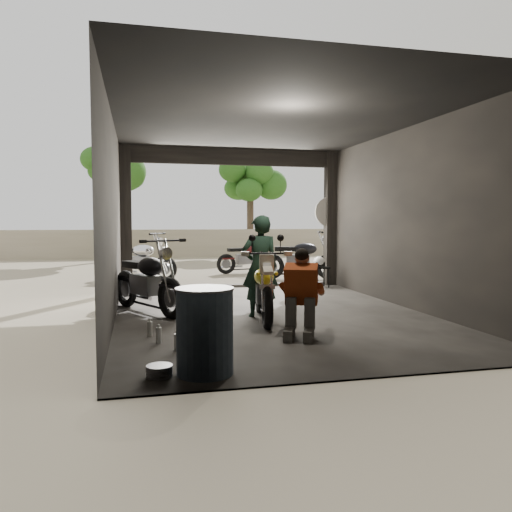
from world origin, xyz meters
name	(u,v)px	position (x,y,z in m)	size (l,w,h in m)	color
ground	(271,315)	(0.00, 0.00, 0.00)	(80.00, 80.00, 0.00)	#7A6D56
garage	(263,237)	(0.00, 0.55, 1.28)	(7.00, 7.13, 3.20)	#2D2B28
boundary_wall	(188,243)	(0.00, 14.00, 0.60)	(18.00, 0.30, 1.20)	gray
tree_left	(114,159)	(-3.00, 12.50, 3.99)	(2.20, 2.20, 5.60)	#382B1E
tree_right	(250,176)	(2.80, 14.00, 3.56)	(2.20, 2.20, 5.00)	#382B1E
main_bike	(263,285)	(-0.25, -0.47, 0.56)	(0.70, 1.69, 1.13)	beige
left_bike	(147,276)	(-2.00, 0.66, 0.63)	(0.77, 1.88, 1.27)	black
outside_bike_a	(139,257)	(-2.12, 5.36, 0.63)	(0.77, 1.86, 1.26)	black
outside_bike_b	(247,254)	(1.03, 6.63, 0.56)	(0.68, 1.66, 1.12)	#410F10
outside_bike_c	(300,255)	(2.07, 4.73, 0.65)	(0.79, 1.91, 1.29)	black
rider	(260,267)	(-0.23, -0.15, 0.83)	(0.60, 0.40, 1.65)	black
mechanic	(300,295)	(-0.04, -1.66, 0.57)	(0.58, 0.79, 1.15)	#B04217
stool	(320,270)	(2.00, 3.00, 0.42)	(0.36, 0.36, 0.50)	black
helmet	(319,262)	(1.94, 2.95, 0.62)	(0.26, 0.28, 0.25)	white
oil_drum	(205,332)	(-1.50, -3.00, 0.44)	(0.57, 0.57, 0.88)	#394C60
sign_post	(329,227)	(2.35, 3.37, 1.42)	(0.71, 0.08, 2.14)	black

